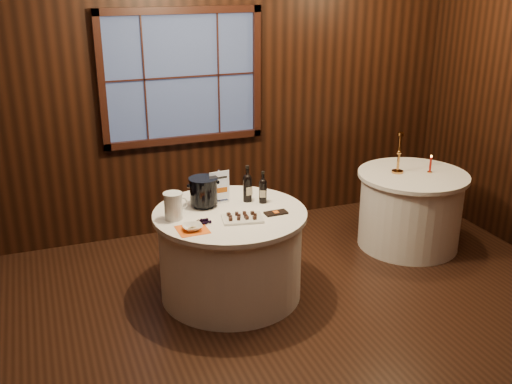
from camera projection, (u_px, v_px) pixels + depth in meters
name	position (u px, v px, depth m)	size (l,w,h in m)	color
ground	(275.00, 359.00, 4.34)	(6.00, 6.00, 0.00)	black
back_wall	(182.00, 87.00, 5.97)	(6.00, 0.10, 3.00)	black
main_table	(231.00, 253.00, 5.08)	(1.28, 1.28, 0.77)	white
side_table	(410.00, 209.00, 6.01)	(1.08, 1.08, 0.77)	white
sign_stand	(219.00, 191.00, 5.12)	(0.18, 0.10, 0.29)	#B9B9C0
port_bottle_left	(247.00, 186.00, 5.12)	(0.08, 0.08, 0.32)	black
port_bottle_right	(263.00, 189.00, 5.10)	(0.07, 0.08, 0.28)	black
ice_bucket	(204.00, 191.00, 5.01)	(0.25, 0.25, 0.25)	black
chocolate_plate	(242.00, 218.00, 4.78)	(0.36, 0.27, 0.05)	white
chocolate_box	(276.00, 213.00, 4.90)	(0.19, 0.09, 0.02)	black
grape_bunch	(204.00, 221.00, 4.71)	(0.17, 0.08, 0.04)	black
glass_pitcher	(173.00, 206.00, 4.77)	(0.21, 0.16, 0.22)	white
orange_napkin	(192.00, 230.00, 4.60)	(0.23, 0.23, 0.00)	orange
cracker_bowl	(192.00, 227.00, 4.59)	(0.15, 0.15, 0.04)	white
brass_candlestick	(399.00, 158.00, 5.84)	(0.12, 0.12, 0.41)	#C2813C
red_candle	(430.00, 166.00, 5.87)	(0.05, 0.05, 0.18)	#C2813C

